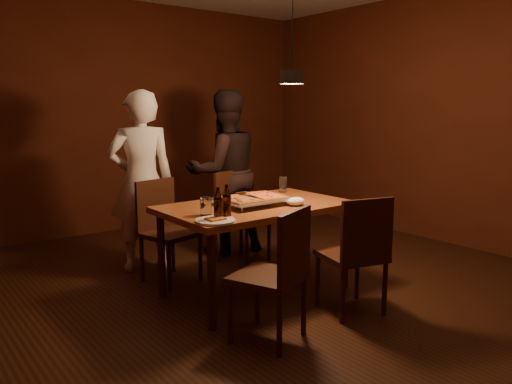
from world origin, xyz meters
TOP-DOWN VIEW (x-y plane):
  - room_shell at (0.00, 0.00)m, footprint 6.00×6.00m
  - dining_table at (-0.18, 0.22)m, footprint 1.50×0.90m
  - chair_far_left at (-0.62, 0.98)m, footprint 0.50×0.50m
  - chair_far_right at (0.23, 1.06)m, footprint 0.51×0.51m
  - chair_near_left at (-0.60, -0.57)m, footprint 0.55×0.55m
  - chair_near_right at (0.14, -0.59)m, footprint 0.52×0.52m
  - pizza_tray at (-0.21, 0.23)m, footprint 0.58×0.48m
  - pizza_meat at (-0.34, 0.24)m, footprint 0.23×0.37m
  - pizza_cheese at (-0.07, 0.24)m, footprint 0.27×0.39m
  - spatula at (-0.21, 0.24)m, footprint 0.12×0.25m
  - beer_bottle_a at (-0.73, -0.07)m, footprint 0.06×0.06m
  - beer_bottle_b at (-0.65, -0.06)m, footprint 0.06×0.06m
  - water_glass_left at (-0.71, 0.12)m, footprint 0.08×0.08m
  - water_glass_right at (0.38, 0.53)m, footprint 0.07×0.07m
  - plate_slice at (-0.78, -0.11)m, footprint 0.28×0.28m
  - napkin at (0.04, -0.02)m, footprint 0.16×0.12m
  - diner_white at (-0.63, 1.38)m, footprint 0.70×0.55m
  - diner_dark at (0.31, 1.39)m, footprint 0.93×0.79m
  - pendant_lamp at (0.00, 0.00)m, footprint 0.18×0.18m

SIDE VIEW (x-z plane):
  - chair_far_left at x=-0.62m, z-range 0.29..0.78m
  - chair_far_right at x=0.23m, z-range 0.29..0.78m
  - chair_near_left at x=-0.60m, z-range 0.29..0.78m
  - chair_near_right at x=0.14m, z-range 0.29..0.78m
  - dining_table at x=-0.18m, z-range 0.30..1.05m
  - plate_slice at x=-0.78m, z-range 0.75..0.77m
  - pizza_tray at x=-0.21m, z-range 0.75..0.80m
  - napkin at x=0.04m, z-range 0.75..0.82m
  - pizza_meat at x=-0.34m, z-range 0.80..0.82m
  - pizza_cheese at x=-0.07m, z-range 0.80..0.82m
  - spatula at x=-0.21m, z-range 0.79..0.83m
  - water_glass_left at x=-0.71m, z-range 0.75..0.88m
  - water_glass_right at x=0.38m, z-range 0.75..0.90m
  - diner_white at x=-0.63m, z-range 0.00..1.68m
  - diner_dark at x=0.31m, z-range 0.00..1.70m
  - beer_bottle_a at x=-0.73m, z-range 0.75..0.98m
  - beer_bottle_b at x=-0.65m, z-range 0.75..0.99m
  - room_shell at x=0.00m, z-range -1.60..4.40m
  - pendant_lamp at x=0.00m, z-range 1.21..2.31m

